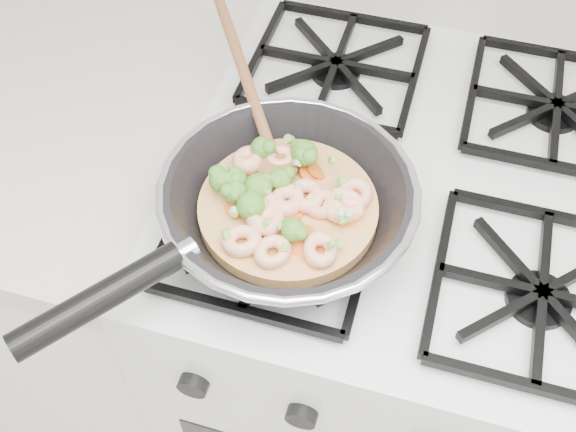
# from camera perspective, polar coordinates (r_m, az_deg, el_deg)

# --- Properties ---
(stove) EXTENTS (0.60, 0.60, 0.92)m
(stove) POSITION_cam_1_polar(r_m,az_deg,el_deg) (1.24, 7.98, -9.99)
(stove) COLOR white
(stove) RESTS_ON ground
(skillet) EXTENTS (0.35, 0.56, 0.09)m
(skillet) POSITION_cam_1_polar(r_m,az_deg,el_deg) (0.76, -0.42, 1.16)
(skillet) COLOR black
(skillet) RESTS_ON stove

